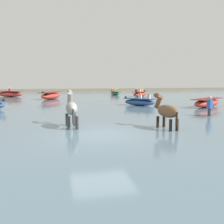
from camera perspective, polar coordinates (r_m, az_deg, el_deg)
The scene contains 12 objects.
ground_plane at distance 10.64m, azimuth -2.21°, elevation -7.15°, with size 120.00×120.00×0.00m, color gray.
water_surface at distance 20.36m, azimuth -7.41°, elevation 0.28°, with size 90.00×90.00×0.43m, color slate.
horse_lead_bay at distance 11.82m, azimuth 11.77°, elevation -0.03°, with size 0.72×1.85×2.00m.
horse_trailing_grey at distance 12.11m, azimuth -8.83°, elevation 0.61°, with size 0.55×1.95×2.14m.
boat_mid_channel at distance 33.71m, azimuth 6.08°, elevation 3.92°, with size 2.90×2.97×1.10m.
boat_distant_east at distance 22.11m, azimuth 20.00°, elevation 1.89°, with size 3.80×3.12×0.68m.
boat_mid_outer at distance 22.12m, azimuth 6.06°, elevation 2.20°, with size 2.67×2.59×1.07m.
boat_far_inshore at distance 35.44m, azimuth -21.34°, elevation 3.68°, with size 3.69×2.76×1.20m.
boat_distant_west at distance 29.93m, azimuth -13.19°, elevation 3.49°, with size 2.86×3.86×0.92m.
boat_near_port at distance 37.18m, azimuth 0.65°, elevation 4.16°, with size 1.26×2.65×0.95m.
person_wading_close at distance 16.77m, azimuth 20.50°, elevation 0.67°, with size 0.23×0.34×1.63m.
far_shoreline at distance 48.68m, azimuth -10.61°, elevation 4.49°, with size 80.00×2.40×0.97m, color gray.
Camera 1 is at (-1.89, -10.13, 2.62)m, focal length 41.94 mm.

